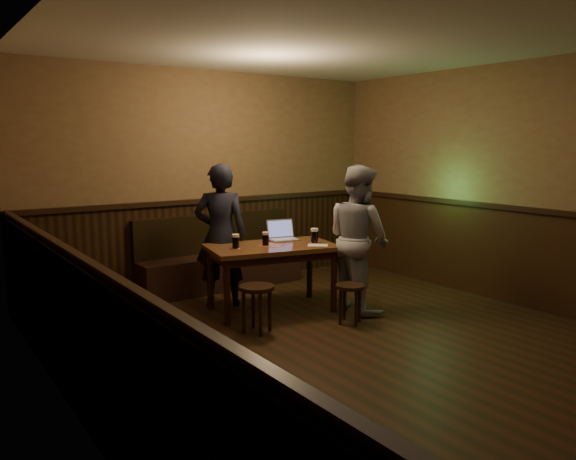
% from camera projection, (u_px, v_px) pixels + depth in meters
% --- Properties ---
extents(room, '(5.04, 6.04, 2.84)m').
position_uv_depth(room, '(350.00, 218.00, 5.14)').
color(room, black).
rests_on(room, ground).
extents(bench, '(2.20, 0.50, 0.95)m').
position_uv_depth(bench, '(220.00, 264.00, 7.31)').
color(bench, black).
rests_on(bench, ground).
extents(pub_table, '(1.54, 1.07, 0.75)m').
position_uv_depth(pub_table, '(272.00, 254.00, 6.26)').
color(pub_table, '#583819').
rests_on(pub_table, ground).
extents(stool_left, '(0.44, 0.44, 0.48)m').
position_uv_depth(stool_left, '(257.00, 295.00, 5.57)').
color(stool_left, black).
rests_on(stool_left, ground).
extents(stool_right, '(0.35, 0.35, 0.42)m').
position_uv_depth(stool_right, '(350.00, 292.00, 5.85)').
color(stool_right, black).
rests_on(stool_right, ground).
extents(pint_left, '(0.10, 0.10, 0.16)m').
position_uv_depth(pint_left, '(236.00, 241.00, 6.03)').
color(pint_left, '#AD152D').
rests_on(pint_left, pub_table).
extents(pint_mid, '(0.10, 0.10, 0.16)m').
position_uv_depth(pint_mid, '(266.00, 239.00, 6.20)').
color(pint_mid, '#AD152D').
rests_on(pint_mid, pub_table).
extents(pint_right, '(0.11, 0.11, 0.17)m').
position_uv_depth(pint_right, '(314.00, 236.00, 6.36)').
color(pint_right, '#AD152D').
rests_on(pint_right, pub_table).
extents(laptop, '(0.37, 0.32, 0.23)m').
position_uv_depth(laptop, '(282.00, 235.00, 6.59)').
color(laptop, silver).
rests_on(laptop, pub_table).
extents(menu, '(0.27, 0.25, 0.00)m').
position_uv_depth(menu, '(318.00, 245.00, 6.24)').
color(menu, silver).
rests_on(menu, pub_table).
extents(person_suit, '(0.72, 0.66, 1.65)m').
position_uv_depth(person_suit, '(221.00, 235.00, 6.45)').
color(person_suit, black).
rests_on(person_suit, ground).
extents(person_grey, '(0.66, 0.83, 1.64)m').
position_uv_depth(person_grey, '(358.00, 238.00, 6.27)').
color(person_grey, gray).
rests_on(person_grey, ground).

